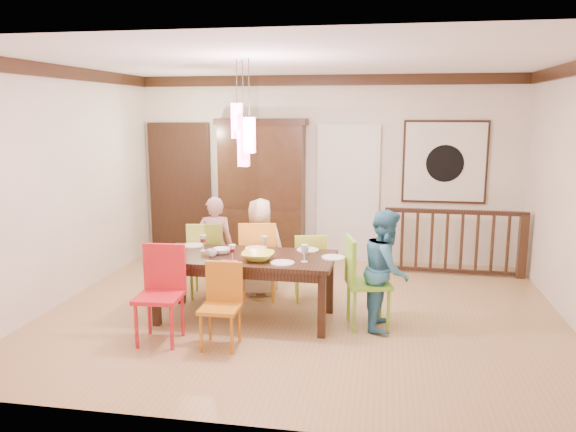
% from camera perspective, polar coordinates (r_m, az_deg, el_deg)
% --- Properties ---
extents(floor, '(6.00, 6.00, 0.00)m').
position_cam_1_polar(floor, '(6.77, 1.46, -9.74)').
color(floor, '#A98351').
rests_on(floor, ground).
extents(ceiling, '(6.00, 6.00, 0.00)m').
position_cam_1_polar(ceiling, '(6.37, 1.59, 15.52)').
color(ceiling, white).
rests_on(ceiling, wall_back).
extents(wall_back, '(6.00, 0.00, 6.00)m').
position_cam_1_polar(wall_back, '(8.88, 3.89, 4.73)').
color(wall_back, beige).
rests_on(wall_back, floor).
extents(wall_left, '(0.00, 5.00, 5.00)m').
position_cam_1_polar(wall_left, '(7.46, -21.95, 2.88)').
color(wall_left, beige).
rests_on(wall_left, floor).
extents(crown_molding, '(6.00, 5.00, 0.16)m').
position_cam_1_polar(crown_molding, '(6.37, 1.59, 14.80)').
color(crown_molding, black).
rests_on(crown_molding, wall_back).
extents(panel_door, '(1.04, 0.07, 2.24)m').
position_cam_1_polar(panel_door, '(9.43, -10.84, 2.47)').
color(panel_door, black).
rests_on(panel_door, wall_back).
extents(white_doorway, '(0.97, 0.05, 2.22)m').
position_cam_1_polar(white_doorway, '(8.86, 6.09, 2.08)').
color(white_doorway, silver).
rests_on(white_doorway, wall_back).
extents(painting, '(1.25, 0.06, 1.25)m').
position_cam_1_polar(painting, '(8.82, 15.64, 5.30)').
color(painting, black).
rests_on(painting, wall_back).
extents(pendant_cluster, '(0.27, 0.21, 1.14)m').
position_cam_1_polar(pendant_cluster, '(6.16, -4.55, 8.27)').
color(pendant_cluster, '#FF4C81').
rests_on(pendant_cluster, ceiling).
extents(dining_table, '(2.02, 0.94, 0.75)m').
position_cam_1_polar(dining_table, '(6.38, -4.36, -4.79)').
color(dining_table, black).
rests_on(dining_table, floor).
extents(chair_far_left, '(0.51, 0.51, 0.98)m').
position_cam_1_polar(chair_far_left, '(7.27, -8.20, -3.77)').
color(chair_far_left, '#9DB534').
rests_on(chair_far_left, floor).
extents(chair_far_mid, '(0.53, 0.53, 1.01)m').
position_cam_1_polar(chair_far_mid, '(7.11, -3.01, -3.86)').
color(chair_far_mid, orange).
rests_on(chair_far_mid, floor).
extents(chair_far_right, '(0.47, 0.47, 0.87)m').
position_cam_1_polar(chair_far_right, '(7.06, 2.20, -4.64)').
color(chair_far_right, '#B9CC38').
rests_on(chair_far_right, floor).
extents(chair_near_left, '(0.47, 0.47, 0.99)m').
position_cam_1_polar(chair_near_left, '(5.91, -13.01, -7.23)').
color(chair_near_left, red).
rests_on(chair_near_left, floor).
extents(chair_near_mid, '(0.39, 0.39, 0.85)m').
position_cam_1_polar(chair_near_mid, '(5.70, -6.93, -8.59)').
color(chair_near_mid, '#B96C14').
rests_on(chair_near_mid, floor).
extents(chair_end_right, '(0.55, 0.55, 1.01)m').
position_cam_1_polar(chair_end_right, '(6.24, 8.20, -6.03)').
color(chair_end_right, '#70B62B').
rests_on(chair_end_right, floor).
extents(china_hutch, '(1.42, 0.46, 2.24)m').
position_cam_1_polar(china_hutch, '(8.87, -2.66, 2.64)').
color(china_hutch, black).
rests_on(china_hutch, floor).
extents(balustrade, '(2.01, 0.12, 0.96)m').
position_cam_1_polar(balustrade, '(8.50, 16.52, -2.45)').
color(balustrade, black).
rests_on(balustrade, floor).
extents(person_far_left, '(0.53, 0.40, 1.29)m').
position_cam_1_polar(person_far_left, '(7.30, -7.41, -3.04)').
color(person_far_left, '#D09E9F').
rests_on(person_far_left, floor).
extents(person_far_mid, '(0.67, 0.49, 1.26)m').
position_cam_1_polar(person_far_mid, '(7.25, -2.84, -3.16)').
color(person_far_mid, beige).
rests_on(person_far_mid, floor).
extents(person_end_right, '(0.54, 0.67, 1.32)m').
position_cam_1_polar(person_end_right, '(6.23, 9.96, -5.36)').
color(person_end_right, teal).
rests_on(person_end_right, floor).
extents(serving_bowl, '(0.36, 0.36, 0.09)m').
position_cam_1_polar(serving_bowl, '(6.15, -3.07, -4.10)').
color(serving_bowl, '#CED03B').
rests_on(serving_bowl, dining_table).
extents(small_bowl, '(0.22, 0.22, 0.06)m').
position_cam_1_polar(small_bowl, '(6.46, -6.73, -3.56)').
color(small_bowl, white).
rests_on(small_bowl, dining_table).
extents(cup_left, '(0.14, 0.14, 0.09)m').
position_cam_1_polar(cup_left, '(6.34, -7.74, -3.75)').
color(cup_left, silver).
rests_on(cup_left, dining_table).
extents(cup_right, '(0.12, 0.12, 0.09)m').
position_cam_1_polar(cup_right, '(6.40, 1.72, -3.51)').
color(cup_right, silver).
rests_on(cup_right, dining_table).
extents(plate_far_left, '(0.26, 0.26, 0.01)m').
position_cam_1_polar(plate_far_left, '(6.89, -9.65, -2.95)').
color(plate_far_left, white).
rests_on(plate_far_left, dining_table).
extents(plate_far_mid, '(0.26, 0.26, 0.01)m').
position_cam_1_polar(plate_far_mid, '(6.65, -3.29, -3.30)').
color(plate_far_mid, white).
rests_on(plate_far_mid, dining_table).
extents(plate_far_right, '(0.26, 0.26, 0.01)m').
position_cam_1_polar(plate_far_right, '(6.57, 2.03, -3.46)').
color(plate_far_right, white).
rests_on(plate_far_right, dining_table).
extents(plate_near_left, '(0.26, 0.26, 0.01)m').
position_cam_1_polar(plate_near_left, '(6.34, -11.63, -4.20)').
color(plate_near_left, white).
rests_on(plate_near_left, dining_table).
extents(plate_near_mid, '(0.26, 0.26, 0.01)m').
position_cam_1_polar(plate_near_mid, '(6.01, -0.58, -4.79)').
color(plate_near_mid, white).
rests_on(plate_near_mid, dining_table).
extents(plate_end_right, '(0.26, 0.26, 0.01)m').
position_cam_1_polar(plate_end_right, '(6.25, 4.63, -4.22)').
color(plate_end_right, white).
rests_on(plate_end_right, dining_table).
extents(wine_glass_a, '(0.08, 0.08, 0.19)m').
position_cam_1_polar(wine_glass_a, '(6.61, -8.64, -2.72)').
color(wine_glass_a, '#590C19').
rests_on(wine_glass_a, dining_table).
extents(wine_glass_b, '(0.08, 0.08, 0.19)m').
position_cam_1_polar(wine_glass_b, '(6.47, -2.37, -2.89)').
color(wine_glass_b, silver).
rests_on(wine_glass_b, dining_table).
extents(wine_glass_c, '(0.08, 0.08, 0.19)m').
position_cam_1_polar(wine_glass_c, '(6.09, -5.67, -3.79)').
color(wine_glass_c, '#590C19').
rests_on(wine_glass_c, dining_table).
extents(wine_glass_d, '(0.08, 0.08, 0.19)m').
position_cam_1_polar(wine_glass_d, '(6.06, 1.67, -3.81)').
color(wine_glass_d, silver).
rests_on(wine_glass_d, dining_table).
extents(napkin, '(0.18, 0.14, 0.01)m').
position_cam_1_polar(napkin, '(6.08, -6.07, -4.69)').
color(napkin, '#D83359').
rests_on(napkin, dining_table).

